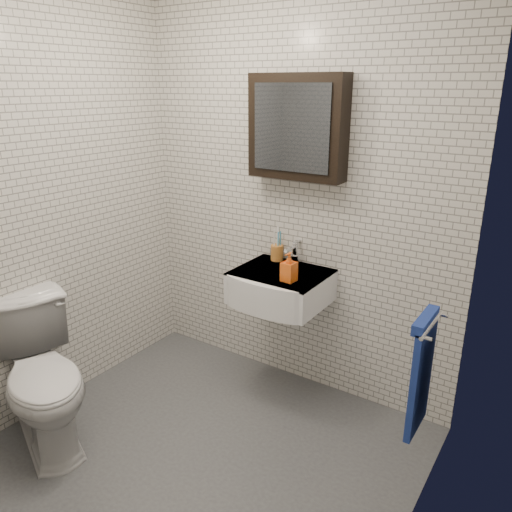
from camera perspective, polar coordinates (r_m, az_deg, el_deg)
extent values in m
cube|color=#46484D|center=(2.98, -6.56, -21.60)|extent=(2.20, 2.00, 0.01)
cube|color=silver|center=(3.16, 4.37, 6.42)|extent=(2.20, 0.02, 2.50)
cube|color=silver|center=(3.18, -22.87, 5.06)|extent=(0.02, 2.00, 2.50)
cube|color=silver|center=(1.87, 18.73, -3.66)|extent=(0.02, 2.00, 2.50)
cube|color=white|center=(3.10, 2.88, -3.51)|extent=(0.55, 0.45, 0.20)
cylinder|color=silver|center=(3.08, 3.10, -1.88)|extent=(0.31, 0.31, 0.02)
cylinder|color=silver|center=(3.08, 3.11, -1.74)|extent=(0.04, 0.04, 0.01)
cube|color=white|center=(3.06, 2.91, -1.87)|extent=(0.55, 0.45, 0.01)
cylinder|color=silver|center=(3.19, 4.45, -0.40)|extent=(0.06, 0.06, 0.06)
cylinder|color=silver|center=(3.17, 4.48, 0.63)|extent=(0.03, 0.03, 0.08)
cylinder|color=silver|center=(3.11, 3.95, 0.86)|extent=(0.02, 0.12, 0.02)
cube|color=silver|center=(3.17, 4.77, 1.71)|extent=(0.02, 0.09, 0.01)
cube|color=black|center=(3.00, 4.77, 14.45)|extent=(0.60, 0.14, 0.60)
cube|color=#3F444C|center=(2.94, 4.02, 14.37)|extent=(0.49, 0.01, 0.49)
cylinder|color=silver|center=(2.31, 19.38, -7.47)|extent=(0.02, 0.30, 0.02)
cylinder|color=silver|center=(2.42, 20.65, -6.37)|extent=(0.04, 0.02, 0.02)
cylinder|color=silver|center=(2.19, 18.99, -8.90)|extent=(0.04, 0.02, 0.02)
cube|color=#202B96|center=(2.44, 18.33, -13.09)|extent=(0.03, 0.26, 0.54)
cube|color=#202B96|center=(2.31, 18.82, -7.01)|extent=(0.05, 0.26, 0.05)
cylinder|color=#BC742F|center=(3.24, 2.41, 0.38)|extent=(0.09, 0.09, 0.10)
cylinder|color=white|center=(3.22, 2.10, 1.49)|extent=(0.02, 0.03, 0.19)
cylinder|color=teal|center=(3.21, 2.54, 1.25)|extent=(0.02, 0.02, 0.17)
cylinder|color=white|center=(3.23, 2.48, 1.66)|extent=(0.02, 0.04, 0.20)
cylinder|color=teal|center=(3.22, 2.80, 1.40)|extent=(0.02, 0.04, 0.18)
imported|color=orange|center=(2.89, 3.80, -1.27)|extent=(0.08, 0.09, 0.17)
imported|color=silver|center=(3.07, -23.18, -12.61)|extent=(0.90, 0.72, 0.81)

